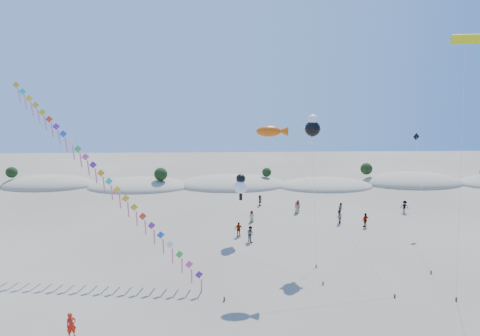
{
  "coord_description": "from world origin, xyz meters",
  "views": [
    {
      "loc": [
        -0.85,
        -22.38,
        17.23
      ],
      "look_at": [
        0.33,
        14.0,
        9.61
      ],
      "focal_mm": 30.0,
      "sensor_mm": 36.0,
      "label": 1
    }
  ],
  "objects_px": {
    "parafoil_kite": "(465,44)",
    "flyer_foreground": "(71,325)",
    "kite_train": "(98,171)",
    "fish_kite": "(272,132)"
  },
  "relations": [
    {
      "from": "parafoil_kite",
      "to": "flyer_foreground",
      "type": "xyz_separation_m",
      "value": [
        -31.11,
        -9.53,
        -19.69
      ]
    },
    {
      "from": "kite_train",
      "to": "flyer_foreground",
      "type": "relative_size",
      "value": 12.43
    },
    {
      "from": "kite_train",
      "to": "flyer_foreground",
      "type": "xyz_separation_m",
      "value": [
        1.34,
        -12.1,
        -8.35
      ]
    },
    {
      "from": "kite_train",
      "to": "parafoil_kite",
      "type": "relative_size",
      "value": 1.06
    },
    {
      "from": "fish_kite",
      "to": "kite_train",
      "type": "bearing_deg",
      "value": 174.55
    },
    {
      "from": "kite_train",
      "to": "fish_kite",
      "type": "relative_size",
      "value": 1.66
    },
    {
      "from": "fish_kite",
      "to": "flyer_foreground",
      "type": "xyz_separation_m",
      "value": [
        -14.95,
        -10.54,
        -12.15
      ]
    },
    {
      "from": "fish_kite",
      "to": "parafoil_kite",
      "type": "relative_size",
      "value": 0.64
    },
    {
      "from": "fish_kite",
      "to": "flyer_foreground",
      "type": "bearing_deg",
      "value": -144.81
    },
    {
      "from": "parafoil_kite",
      "to": "flyer_foreground",
      "type": "distance_m",
      "value": 38.03
    }
  ]
}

